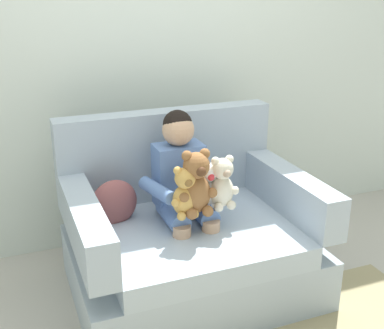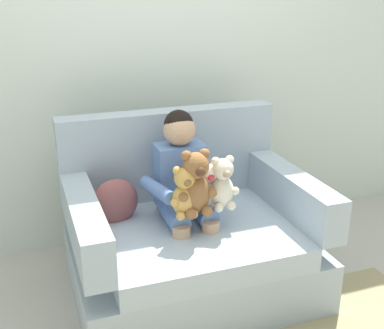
{
  "view_description": "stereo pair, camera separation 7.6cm",
  "coord_description": "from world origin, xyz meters",
  "px_view_note": "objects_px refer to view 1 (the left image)",
  "views": [
    {
      "loc": [
        -0.86,
        -2.2,
        1.61
      ],
      "look_at": [
        -0.02,
        -0.05,
        0.76
      ],
      "focal_mm": 46.46,
      "sensor_mm": 36.0,
      "label": 1
    },
    {
      "loc": [
        -0.79,
        -2.23,
        1.61
      ],
      "look_at": [
        -0.02,
        -0.05,
        0.76
      ],
      "focal_mm": 46.46,
      "sensor_mm": 36.0,
      "label": 2
    }
  ],
  "objects_px": {
    "plush_white": "(207,186)",
    "plush_cream": "(222,184)",
    "seated_child": "(183,181)",
    "plush_honey": "(185,193)",
    "armchair": "(189,239)",
    "throw_pillow": "(114,203)",
    "plush_brown": "(196,185)"
  },
  "relations": [
    {
      "from": "plush_brown",
      "to": "seated_child",
      "type": "bearing_deg",
      "value": 99.87
    },
    {
      "from": "armchair",
      "to": "plush_brown",
      "type": "distance_m",
      "value": 0.41
    },
    {
      "from": "armchair",
      "to": "throw_pillow",
      "type": "relative_size",
      "value": 4.86
    },
    {
      "from": "plush_honey",
      "to": "plush_white",
      "type": "relative_size",
      "value": 1.09
    },
    {
      "from": "plush_cream",
      "to": "plush_brown",
      "type": "bearing_deg",
      "value": -161.78
    },
    {
      "from": "seated_child",
      "to": "plush_white",
      "type": "bearing_deg",
      "value": -52.92
    },
    {
      "from": "seated_child",
      "to": "plush_white",
      "type": "distance_m",
      "value": 0.16
    },
    {
      "from": "seated_child",
      "to": "plush_honey",
      "type": "height_order",
      "value": "seated_child"
    },
    {
      "from": "plush_cream",
      "to": "throw_pillow",
      "type": "distance_m",
      "value": 0.59
    },
    {
      "from": "seated_child",
      "to": "plush_cream",
      "type": "height_order",
      "value": "seated_child"
    },
    {
      "from": "seated_child",
      "to": "throw_pillow",
      "type": "height_order",
      "value": "seated_child"
    },
    {
      "from": "plush_brown",
      "to": "plush_cream",
      "type": "height_order",
      "value": "plush_brown"
    },
    {
      "from": "plush_cream",
      "to": "throw_pillow",
      "type": "relative_size",
      "value": 1.08
    },
    {
      "from": "armchair",
      "to": "plush_honey",
      "type": "relative_size",
      "value": 4.74
    },
    {
      "from": "plush_brown",
      "to": "plush_cream",
      "type": "bearing_deg",
      "value": 18.32
    },
    {
      "from": "armchair",
      "to": "plush_cream",
      "type": "relative_size",
      "value": 4.51
    },
    {
      "from": "plush_brown",
      "to": "plush_cream",
      "type": "distance_m",
      "value": 0.15
    },
    {
      "from": "seated_child",
      "to": "throw_pillow",
      "type": "xyz_separation_m",
      "value": [
        -0.35,
        0.1,
        -0.11
      ]
    },
    {
      "from": "plush_white",
      "to": "plush_brown",
      "type": "bearing_deg",
      "value": -161.51
    },
    {
      "from": "plush_white",
      "to": "plush_honey",
      "type": "bearing_deg",
      "value": -171.93
    },
    {
      "from": "seated_child",
      "to": "plush_cream",
      "type": "xyz_separation_m",
      "value": [
        0.15,
        -0.17,
        0.03
      ]
    },
    {
      "from": "armchair",
      "to": "seated_child",
      "type": "xyz_separation_m",
      "value": [
        -0.02,
        0.04,
        0.33
      ]
    },
    {
      "from": "seated_child",
      "to": "plush_white",
      "type": "height_order",
      "value": "seated_child"
    },
    {
      "from": "plush_brown",
      "to": "plush_honey",
      "type": "xyz_separation_m",
      "value": [
        -0.06,
        -0.01,
        -0.03
      ]
    },
    {
      "from": "armchair",
      "to": "plush_cream",
      "type": "height_order",
      "value": "armchair"
    },
    {
      "from": "plush_white",
      "to": "plush_cream",
      "type": "distance_m",
      "value": 0.08
    },
    {
      "from": "seated_child",
      "to": "plush_honey",
      "type": "bearing_deg",
      "value": -102.04
    },
    {
      "from": "plush_white",
      "to": "seated_child",
      "type": "bearing_deg",
      "value": 106.39
    },
    {
      "from": "plush_brown",
      "to": "plush_honey",
      "type": "bearing_deg",
      "value": -163.96
    },
    {
      "from": "plush_brown",
      "to": "throw_pillow",
      "type": "bearing_deg",
      "value": 151.08
    },
    {
      "from": "armchair",
      "to": "plush_cream",
      "type": "bearing_deg",
      "value": -45.85
    },
    {
      "from": "armchair",
      "to": "plush_honey",
      "type": "xyz_separation_m",
      "value": [
        -0.08,
        -0.16,
        0.35
      ]
    }
  ]
}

